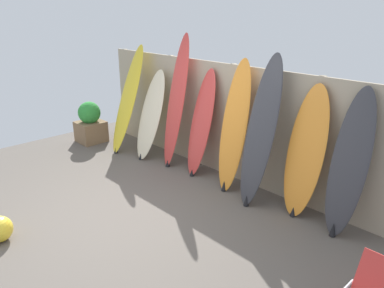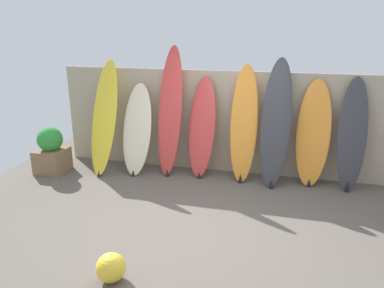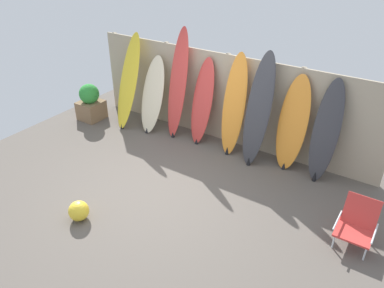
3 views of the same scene
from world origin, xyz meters
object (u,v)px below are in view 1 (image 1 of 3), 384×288
object	(u,v)px
surfboard_orange_4	(234,128)
planter_box	(90,123)
surfboard_orange_6	(305,153)
surfboard_yellow_0	(128,100)
surfboard_charcoal_5	(260,133)
surfboard_red_2	(176,103)
surfboard_cream_1	(151,115)
surfboard_red_3	(201,124)
surfboard_charcoal_7	(349,165)

from	to	relation	value
surfboard_orange_4	planter_box	size ratio (longest dim) A/B	2.34
surfboard_orange_6	planter_box	bearing A→B (deg)	-172.59
surfboard_yellow_0	surfboard_charcoal_5	distance (m)	2.95
surfboard_red_2	surfboard_cream_1	bearing A→B (deg)	-169.70
surfboard_yellow_0	surfboard_red_3	distance (m)	1.74
surfboard_orange_6	surfboard_charcoal_7	world-z (taller)	surfboard_charcoal_7
surfboard_orange_4	planter_box	distance (m)	3.44
surfboard_red_2	surfboard_charcoal_5	distance (m)	1.80
surfboard_orange_6	surfboard_charcoal_7	distance (m)	0.58
surfboard_cream_1	surfboard_orange_4	xyz separation A→B (m)	(1.86, 0.10, 0.18)
surfboard_cream_1	surfboard_red_3	bearing A→B (deg)	6.83
surfboard_yellow_0	surfboard_charcoal_5	bearing A→B (deg)	2.08
surfboard_red_2	surfboard_charcoal_5	size ratio (longest dim) A/B	1.08
surfboard_charcoal_7	surfboard_red_3	bearing A→B (deg)	-179.47
surfboard_cream_1	surfboard_orange_6	world-z (taller)	surfboard_orange_6
surfboard_yellow_0	surfboard_charcoal_5	xyz separation A→B (m)	(2.95, 0.11, 0.05)
surfboard_yellow_0	surfboard_red_2	bearing A→B (deg)	9.02
surfboard_orange_4	surfboard_charcoal_7	xyz separation A→B (m)	(1.69, 0.06, -0.07)
surfboard_cream_1	surfboard_red_3	xyz separation A→B (m)	(1.14, 0.14, 0.07)
surfboard_yellow_0	surfboard_red_3	world-z (taller)	surfboard_yellow_0
surfboard_orange_6	surfboard_yellow_0	bearing A→B (deg)	-175.76
planter_box	surfboard_orange_4	bearing A→B (deg)	8.35
surfboard_red_2	surfboard_red_3	size ratio (longest dim) A/B	1.29
surfboard_yellow_0	surfboard_red_2	xyz separation A→B (m)	(1.16, 0.18, 0.13)
surfboard_yellow_0	surfboard_red_2	size ratio (longest dim) A/B	0.89
surfboard_yellow_0	surfboard_orange_6	bearing A→B (deg)	4.24
surfboard_charcoal_7	planter_box	xyz separation A→B (m)	(-5.05, -0.56, -0.49)
surfboard_red_3	surfboard_orange_6	xyz separation A→B (m)	(1.83, 0.05, 0.00)
surfboard_charcoal_5	surfboard_charcoal_7	xyz separation A→B (m)	(1.18, 0.13, -0.14)
surfboard_red_2	surfboard_orange_6	xyz separation A→B (m)	(2.39, 0.08, -0.25)
surfboard_red_2	surfboard_orange_4	world-z (taller)	surfboard_red_2
surfboard_orange_4	surfboard_charcoal_7	bearing A→B (deg)	2.13
surfboard_orange_4	surfboard_cream_1	bearing A→B (deg)	-177.04
surfboard_cream_1	surfboard_orange_4	size ratio (longest dim) A/B	0.81
surfboard_red_3	surfboard_charcoal_7	world-z (taller)	surfboard_charcoal_7
surfboard_charcoal_5	planter_box	world-z (taller)	surfboard_charcoal_5
surfboard_charcoal_5	planter_box	bearing A→B (deg)	-173.73
surfboard_cream_1	planter_box	xyz separation A→B (m)	(-1.50, -0.40, -0.39)
surfboard_orange_6	planter_box	world-z (taller)	surfboard_orange_6
planter_box	surfboard_red_2	bearing A→B (deg)	13.57
surfboard_red_3	surfboard_charcoal_5	xyz separation A→B (m)	(1.23, -0.11, 0.17)
surfboard_red_3	surfboard_orange_6	distance (m)	1.83
surfboard_orange_4	surfboard_red_2	bearing A→B (deg)	179.59
surfboard_charcoal_7	surfboard_orange_6	bearing A→B (deg)	177.49
planter_box	surfboard_yellow_0	bearing A→B (deg)	19.03
surfboard_cream_1	planter_box	distance (m)	1.60
surfboard_charcoal_7	surfboard_charcoal_5	bearing A→B (deg)	-173.69
surfboard_red_3	surfboard_charcoal_5	size ratio (longest dim) A/B	0.83
surfboard_orange_6	surfboard_charcoal_7	xyz separation A→B (m)	(0.58, -0.03, 0.03)
surfboard_charcoal_7	planter_box	world-z (taller)	surfboard_charcoal_7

